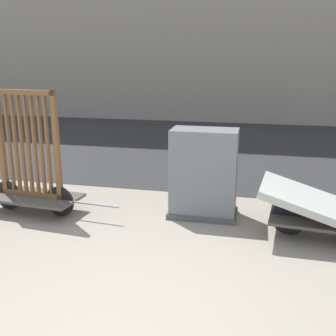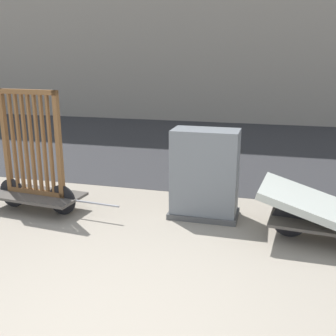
{
  "view_description": "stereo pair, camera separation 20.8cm",
  "coord_description": "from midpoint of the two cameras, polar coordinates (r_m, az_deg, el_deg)",
  "views": [
    {
      "loc": [
        1.13,
        -2.66,
        2.23
      ],
      "look_at": [
        0.0,
        2.31,
        0.82
      ],
      "focal_mm": 42.0,
      "sensor_mm": 36.0,
      "label": 1
    },
    {
      "loc": [
        1.33,
        -2.61,
        2.23
      ],
      "look_at": [
        0.0,
        2.31,
        0.82
      ],
      "focal_mm": 42.0,
      "sensor_mm": 36.0,
      "label": 2
    }
  ],
  "objects": [
    {
      "name": "road_strip",
      "position": [
        10.69,
        8.23,
        3.24
      ],
      "size": [
        56.0,
        8.12,
        0.01
      ],
      "color": "#2D2D30",
      "rests_on": "ground_plane"
    },
    {
      "name": "ground_plane",
      "position": [
        3.66,
        -8.49,
        -22.22
      ],
      "size": [
        60.0,
        60.0,
        0.0
      ],
      "primitive_type": "plane",
      "color": "gray"
    },
    {
      "name": "bike_cart_with_bedframe",
      "position": [
        6.16,
        -17.87,
        -0.63
      ],
      "size": [
        2.13,
        0.81,
        1.83
      ],
      "rotation": [
        0.0,
        0.0,
        -0.09
      ],
      "color": "#4C4742",
      "rests_on": "ground_plane"
    },
    {
      "name": "bike_cart_with_mattress",
      "position": [
        5.35,
        23.38,
        -6.11
      ],
      "size": [
        2.3,
        1.13,
        0.71
      ],
      "rotation": [
        0.0,
        0.0,
        -0.1
      ],
      "color": "#4C4742",
      "rests_on": "ground_plane"
    },
    {
      "name": "utility_cabinet",
      "position": [
        5.68,
        6.4,
        -1.28
      ],
      "size": [
        1.0,
        0.58,
        1.29
      ],
      "color": "#4C4C4C",
      "rests_on": "ground_plane"
    }
  ]
}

